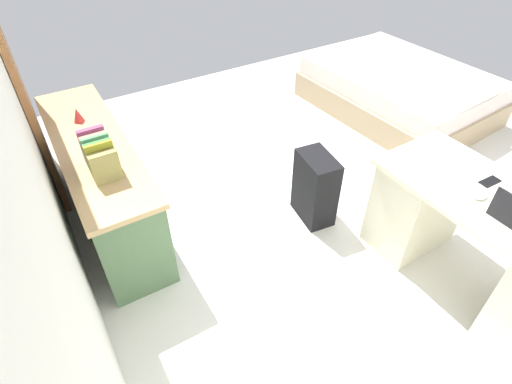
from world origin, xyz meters
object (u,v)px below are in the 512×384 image
bed (400,90)px  figurine_small (78,115)px  credenza (103,182)px  cell_phone_by_mouse (490,182)px  desk (478,244)px  suitcase_black (315,188)px  computer_mouse (481,196)px

bed → figurine_small: figurine_small is taller
credenza → cell_phone_by_mouse: 2.69m
credenza → cell_phone_by_mouse: (-1.74, -2.02, 0.39)m
cell_phone_by_mouse → figurine_small: (2.05, 2.02, 0.04)m
bed → figurine_small: size_ratio=18.24×
desk → cell_phone_by_mouse: 0.41m
bed → credenza: bearing=91.8°
suitcase_black → cell_phone_by_mouse: size_ratio=4.29×
suitcase_black → figurine_small: 1.89m
figurine_small → credenza: bearing=-179.7°
figurine_small → cell_phone_by_mouse: bearing=-135.4°
desk → bed: bearing=-34.7°
computer_mouse → figurine_small: bearing=39.6°
desk → credenza: desk is taller
computer_mouse → figurine_small: (2.11, 1.85, 0.03)m
computer_mouse → desk: bearing=-147.4°
bed → cell_phone_by_mouse: cell_phone_by_mouse is taller
suitcase_black → cell_phone_by_mouse: (-0.92, -0.60, 0.47)m
bed → computer_mouse: (-1.90, 1.43, 0.53)m
bed → figurine_small: bearing=86.3°
credenza → computer_mouse: (-1.80, -1.85, 0.40)m
desk → credenza: size_ratio=0.81×
desk → suitcase_black: size_ratio=2.50×
credenza → suitcase_black: (-0.81, -1.42, -0.08)m
credenza → computer_mouse: 2.61m
computer_mouse → cell_phone_by_mouse: size_ratio=0.74×
figurine_small → computer_mouse: bearing=-138.8°
suitcase_black → desk: bearing=-148.5°
bed → cell_phone_by_mouse: 2.29m
credenza → bed: size_ratio=0.90×
computer_mouse → cell_phone_by_mouse: bearing=-71.5°
credenza → bed: (0.10, -3.28, -0.13)m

